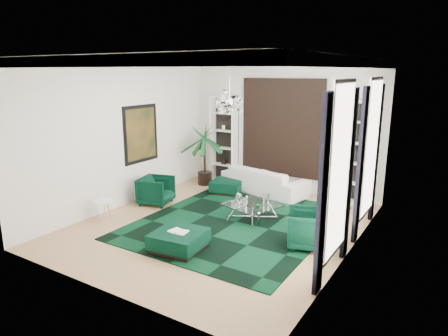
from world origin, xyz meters
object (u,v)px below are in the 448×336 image
Objects in this scene: armchair_right at (309,229)px; ottoman_front at (179,241)px; coffee_table at (252,212)px; ottoman_side at (227,187)px; palm at (204,146)px; armchair_left at (156,190)px; side_table at (104,211)px; sofa at (264,180)px.

armchair_right reaches higher than ottoman_front.
coffee_table is 2.29m from ottoman_side.
ottoman_front is at bearing -61.76° from palm.
armchair_left is 4.53m from armchair_right.
ottoman_side is 1.71× the size of side_table.
armchair_left is (-2.05, -2.50, -0.00)m from sofa.
armchair_right is (4.50, -0.43, 0.02)m from armchair_left.
palm is (-2.02, -0.21, 0.86)m from sofa.
palm is (-2.76, 1.95, 1.05)m from coffee_table.
sofa is 3.82m from armchair_right.
sofa is 2.20m from palm.
ottoman_side is at bearing -144.18° from armchair_right.
side_table is at bearing -94.21° from palm.
coffee_table is at bearing 32.83° from side_table.
ottoman_side is (-1.68, 1.55, -0.00)m from coffee_table.
side_table is at bearing 156.01° from armchair_left.
armchair_right reaches higher than armchair_left.
side_table is at bearing -147.17° from coffee_table.
armchair_left reaches higher than ottoman_side.
sofa is 2.68× the size of ottoman_front.
palm reaches higher than coffee_table.
ottoman_front reaches higher than ottoman_side.
coffee_table is 2.35m from ottoman_front.
sofa is 3.00× the size of armchair_right.
side_table is (-3.04, -1.96, 0.05)m from coffee_table.
sofa is at bearing 60.79° from side_table.
coffee_table is 1.15× the size of ottoman_front.
armchair_right reaches higher than ottoman_side.
ottoman_front is at bearing 105.20° from sofa.
sofa is 3.23m from armchair_left.
ottoman_side is 0.35× the size of palm.
ottoman_front is (0.27, -4.46, -0.19)m from sofa.
armchair_right reaches higher than coffee_table.
sofa is 2.29m from coffee_table.
ottoman_front is (-2.19, -1.53, -0.20)m from armchair_right.
ottoman_side is (-3.40, 2.32, -0.21)m from armchair_right.
side_table is (-2.30, -4.12, -0.14)m from sofa.
armchair_right is 4.13m from ottoman_side.
ottoman_side is at bearing 137.37° from coffee_table.
coffee_table is at bearing -97.92° from armchair_left.
ottoman_side is at bearing 44.48° from sofa.
armchair_left is at bearing 139.81° from ottoman_front.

